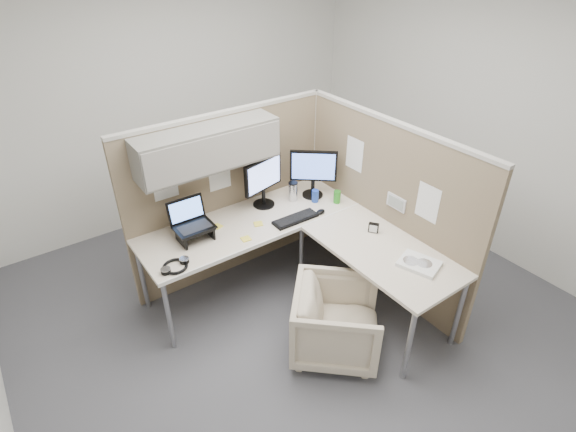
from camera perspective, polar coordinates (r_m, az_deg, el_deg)
ground at (r=4.13m, az=0.91°, el=-11.99°), size 4.50×4.50×0.00m
partition_back at (r=3.98m, az=-8.61°, el=5.22°), size 2.00×0.36×1.63m
partition_right at (r=4.09m, az=11.78°, el=1.17°), size 0.07×2.03×1.63m
desk at (r=3.83m, az=1.38°, el=-2.75°), size 2.00×1.98×0.73m
office_chair at (r=3.61m, az=6.22°, el=-12.78°), size 0.89×0.89×0.67m
monitor_left at (r=4.07m, az=-3.17°, el=4.74°), size 0.44×0.20×0.47m
monitor_right at (r=4.24m, az=3.24°, el=5.87°), size 0.36×0.31×0.47m
laptop_station at (r=3.76m, az=-12.02°, el=-1.13°), size 0.31×0.27×0.33m
keyboard at (r=3.97m, az=0.95°, el=-0.38°), size 0.42×0.15×0.02m
mouse at (r=4.08m, az=4.16°, el=0.55°), size 0.11×0.08×0.03m
travel_mug at (r=4.23m, az=0.64°, el=3.16°), size 0.09×0.09×0.19m
soda_can_green at (r=4.24m, az=6.24°, el=2.43°), size 0.07×0.07×0.12m
soda_can_silver at (r=4.24m, az=3.47°, el=2.56°), size 0.07×0.07×0.12m
sticky_note_a at (r=3.75m, az=-5.38°, el=-2.90°), size 0.08×0.08×0.01m
sticky_note_c at (r=3.93m, az=-8.98°, el=-1.31°), size 0.09×0.09×0.01m
sticky_note_d at (r=3.93m, az=-3.80°, el=-1.00°), size 0.10×0.10×0.01m
headphones at (r=3.53m, az=-14.12°, el=-6.18°), size 0.24×0.23×0.04m
paper_stack at (r=3.59m, az=16.31°, el=-5.84°), size 0.31×0.35×0.03m
desk_clock at (r=3.87m, az=10.81°, el=-1.48°), size 0.08×0.09×0.09m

